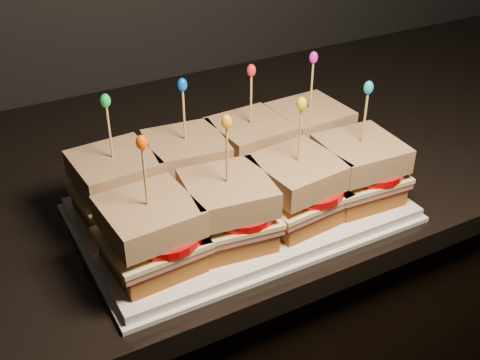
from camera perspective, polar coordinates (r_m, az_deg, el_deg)
platter at (r=0.80m, az=0.00°, el=-2.81°), size 0.41×0.25×0.02m
platter_rim at (r=0.80m, az=0.00°, el=-3.16°), size 0.42×0.26×0.01m
sandwich_0_bread_bot at (r=0.78m, az=-11.42°, el=-2.21°), size 0.10×0.10×0.03m
sandwich_0_ham at (r=0.78m, az=-11.55°, el=-1.17°), size 0.11×0.11×0.01m
sandwich_0_cheese at (r=0.77m, az=-11.61°, el=-0.74°), size 0.11×0.11×0.01m
sandwich_0_tomato at (r=0.77m, az=-10.68°, el=-0.24°), size 0.09×0.09×0.01m
sandwich_0_bread_top at (r=0.76m, az=-11.83°, el=1.07°), size 0.10×0.10×0.03m
sandwich_0_pick at (r=0.73m, az=-12.23°, el=4.17°), size 0.00×0.00×0.09m
sandwich_0_frill at (r=0.72m, az=-12.64°, el=7.36°), size 0.01×0.01×0.02m
sandwich_1_bread_bot at (r=0.81m, az=-4.97°, el=-0.40°), size 0.10×0.10×0.03m
sandwich_1_ham at (r=0.80m, az=-5.03°, el=0.63°), size 0.11×0.11×0.01m
sandwich_1_cheese at (r=0.80m, az=-5.05°, el=1.06°), size 0.12×0.11×0.01m
sandwich_1_tomato at (r=0.79m, az=-4.11°, el=1.54°), size 0.09×0.09×0.01m
sandwich_1_bread_top at (r=0.78m, az=-5.15°, el=2.84°), size 0.11×0.11×0.03m
sandwich_1_pick at (r=0.76m, az=-5.32°, el=5.88°), size 0.00×0.00×0.09m
sandwich_1_frill at (r=0.74m, az=-5.49°, el=8.99°), size 0.01×0.01×0.02m
sandwich_2_bread_bot at (r=0.85m, az=0.98°, el=1.28°), size 0.10×0.10×0.03m
sandwich_2_ham at (r=0.84m, az=0.99°, el=2.29°), size 0.11×0.11×0.01m
sandwich_2_cheese at (r=0.84m, az=1.00°, el=2.70°), size 0.11×0.11×0.01m
sandwich_2_tomato at (r=0.83m, az=1.93°, el=3.17°), size 0.09×0.09×0.01m
sandwich_2_bread_top at (r=0.82m, az=1.02°, el=4.43°), size 0.10×0.10×0.03m
sandwich_2_pick at (r=0.80m, az=1.05°, el=7.36°), size 0.00×0.00×0.09m
sandwich_2_frill at (r=0.78m, az=1.08°, el=10.35°), size 0.01×0.01×0.02m
sandwich_3_bread_bot at (r=0.89m, az=6.40°, el=2.80°), size 0.10×0.10×0.03m
sandwich_3_ham at (r=0.89m, az=6.46°, el=3.77°), size 0.11×0.10×0.01m
sandwich_3_cheese at (r=0.88m, az=6.49°, el=4.17°), size 0.11×0.11×0.01m
sandwich_3_tomato at (r=0.88m, az=7.39°, el=4.60°), size 0.09×0.09×0.01m
sandwich_3_bread_top at (r=0.87m, az=6.60°, el=5.82°), size 0.10×0.10×0.03m
sandwich_3_pick at (r=0.85m, az=6.80°, el=8.62°), size 0.00×0.00×0.09m
sandwich_3_frill at (r=0.83m, az=6.99°, el=11.46°), size 0.01×0.01×0.02m
sandwich_4_bread_bot at (r=0.69m, az=-8.29°, el=-6.97°), size 0.10×0.10×0.03m
sandwich_4_ham at (r=0.68m, az=-8.40°, el=-5.85°), size 0.11×0.11×0.01m
sandwich_4_cheese at (r=0.68m, az=-8.45°, el=-5.39°), size 0.11×0.11×0.01m
sandwich_4_tomato at (r=0.67m, az=-7.36°, el=-4.87°), size 0.09×0.09×0.01m
sandwich_4_bread_top at (r=0.66m, az=-8.64°, el=-3.44°), size 0.10×0.10×0.03m
sandwich_4_pick at (r=0.64m, az=-8.97°, el=-0.04°), size 0.00×0.00×0.09m
sandwich_4_frill at (r=0.62m, az=-9.32°, el=3.51°), size 0.01×0.01×0.02m
sandwich_5_bread_bot at (r=0.72m, az=-1.16°, el=-4.72°), size 0.11×0.11×0.03m
sandwich_5_ham at (r=0.71m, az=-1.17°, el=-3.62°), size 0.12×0.11×0.01m
sandwich_5_cheese at (r=0.71m, az=-1.18°, el=-3.16°), size 0.12×0.11×0.01m
sandwich_5_tomato at (r=0.71m, az=-0.09°, el=-2.64°), size 0.09×0.09×0.01m
sandwich_5_bread_top at (r=0.69m, az=-1.20°, el=-1.25°), size 0.11×0.11×0.03m
sandwich_5_pick at (r=0.67m, az=-1.25°, el=2.07°), size 0.00×0.00×0.09m
sandwich_5_frill at (r=0.65m, az=-1.29°, el=5.52°), size 0.01×0.01×0.02m
sandwich_6_bread_bot at (r=0.77m, az=5.28°, el=-2.62°), size 0.10×0.10×0.03m
sandwich_6_ham at (r=0.76m, az=5.34°, el=-1.55°), size 0.11×0.11×0.01m
sandwich_6_cheese at (r=0.75m, az=5.37°, el=-1.11°), size 0.12×0.11×0.01m
sandwich_6_tomato at (r=0.75m, az=6.41°, el=-0.60°), size 0.09×0.09×0.01m
sandwich_6_bread_top at (r=0.74m, az=5.48°, el=0.74°), size 0.11×0.11×0.03m
sandwich_6_pick at (r=0.71m, az=5.67°, el=3.92°), size 0.00×0.00×0.09m
sandwich_6_frill at (r=0.69m, az=5.86°, el=7.20°), size 0.01×0.01×0.02m
sandwich_7_bread_bot at (r=0.82m, az=10.97°, el=-0.72°), size 0.10×0.10×0.03m
sandwich_7_ham at (r=0.81m, az=11.09°, el=0.30°), size 0.11×0.11×0.01m
sandwich_7_cheese at (r=0.80m, az=11.15°, el=0.72°), size 0.11×0.11×0.01m
sandwich_7_tomato at (r=0.80m, az=12.13°, el=1.20°), size 0.09×0.09×0.01m
sandwich_7_bread_top at (r=0.79m, az=11.36°, el=2.48°), size 0.10×0.10×0.03m
sandwich_7_pick at (r=0.77m, az=11.72°, el=5.49°), size 0.00×0.00×0.09m
sandwich_7_frill at (r=0.75m, az=12.09°, el=8.57°), size 0.01×0.01×0.02m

